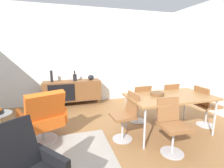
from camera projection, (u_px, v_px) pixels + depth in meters
The scene contains 14 objects.
ground_plane at pixel (98, 146), 2.76m from camera, with size 8.32×8.32×0.00m, color olive.
wall_back at pixel (79, 56), 4.91m from camera, with size 6.80×0.12×2.80m, color silver.
sideboard at pixel (72, 90), 4.75m from camera, with size 1.60×0.45×0.72m.
vase_cobalt at pixel (75, 77), 4.70m from camera, with size 0.11×0.11×0.29m.
vase_sculptural_dark at pixel (51, 76), 4.51m from camera, with size 0.07×0.07×0.32m.
vase_ceramic_small at pixel (91, 77), 4.84m from camera, with size 0.18×0.18×0.15m.
dining_table at pixel (170, 98), 3.13m from camera, with size 1.60×0.90×0.74m.
wooden_bowl_on_table at pixel (157, 94), 3.12m from camera, with size 0.26×0.26×0.06m, color brown.
dining_chair_near_window at pixel (126, 114), 2.92m from camera, with size 0.45×0.42×0.86m.
dining_chair_back_right at pixel (167, 99), 3.80m from camera, with size 0.41×0.44×0.86m.
dining_chair_back_left at pixel (139, 102), 3.60m from camera, with size 0.42×0.44×0.86m.
dining_chair_front_left at pixel (172, 124), 2.55m from camera, with size 0.41×0.44×0.86m.
dining_chair_far_end at pixel (205, 105), 3.43m from camera, with size 0.43×0.41×0.86m.
lounge_chair_red at pixel (43, 117), 2.82m from camera, with size 0.86×0.83×0.95m.
Camera 1 is at (-0.50, -2.45, 1.59)m, focal length 26.40 mm.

